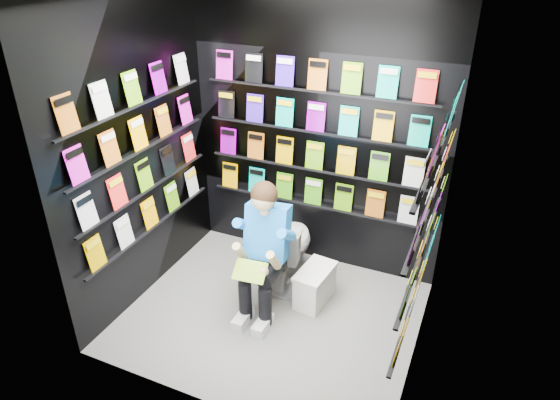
% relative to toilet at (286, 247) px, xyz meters
% --- Properties ---
extents(floor, '(2.40, 2.40, 0.00)m').
position_rel_toilet_xyz_m(floor, '(0.09, -0.53, -0.37)').
color(floor, slate).
rests_on(floor, ground).
extents(wall_back, '(2.40, 0.04, 2.60)m').
position_rel_toilet_xyz_m(wall_back, '(0.09, 0.47, 0.93)').
color(wall_back, black).
rests_on(wall_back, floor).
extents(wall_front, '(2.40, 0.04, 2.60)m').
position_rel_toilet_xyz_m(wall_front, '(0.09, -1.53, 0.93)').
color(wall_front, black).
rests_on(wall_front, floor).
extents(wall_left, '(0.04, 2.00, 2.60)m').
position_rel_toilet_xyz_m(wall_left, '(-1.11, -0.53, 0.93)').
color(wall_left, black).
rests_on(wall_left, floor).
extents(wall_right, '(0.04, 2.00, 2.60)m').
position_rel_toilet_xyz_m(wall_right, '(1.29, -0.53, 0.93)').
color(wall_right, black).
rests_on(wall_right, floor).
extents(comics_back, '(2.10, 0.06, 1.37)m').
position_rel_toilet_xyz_m(comics_back, '(0.09, 0.44, 0.94)').
color(comics_back, red).
rests_on(comics_back, wall_back).
extents(comics_left, '(0.06, 1.70, 1.37)m').
position_rel_toilet_xyz_m(comics_left, '(-1.08, -0.53, 0.94)').
color(comics_left, red).
rests_on(comics_left, wall_left).
extents(comics_right, '(0.06, 1.70, 1.37)m').
position_rel_toilet_xyz_m(comics_right, '(1.26, -0.53, 0.94)').
color(comics_right, red).
rests_on(comics_right, wall_right).
extents(toilet, '(0.50, 0.79, 0.73)m').
position_rel_toilet_xyz_m(toilet, '(0.00, 0.00, 0.00)').
color(toilet, silver).
rests_on(toilet, floor).
extents(longbox, '(0.27, 0.43, 0.31)m').
position_rel_toilet_xyz_m(longbox, '(0.36, -0.19, -0.21)').
color(longbox, silver).
rests_on(longbox, floor).
extents(longbox_lid, '(0.30, 0.46, 0.03)m').
position_rel_toilet_xyz_m(longbox_lid, '(0.36, -0.19, -0.04)').
color(longbox_lid, silver).
rests_on(longbox_lid, longbox).
extents(reader, '(0.55, 0.75, 1.29)m').
position_rel_toilet_xyz_m(reader, '(0.00, -0.38, 0.37)').
color(reader, blue).
rests_on(reader, toilet).
extents(held_comic, '(0.28, 0.18, 0.11)m').
position_rel_toilet_xyz_m(held_comic, '(0.00, -0.73, 0.21)').
color(held_comic, green).
rests_on(held_comic, reader).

